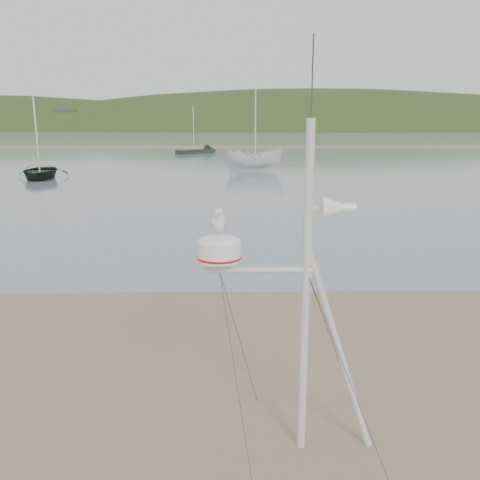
{
  "coord_description": "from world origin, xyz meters",
  "views": [
    {
      "loc": [
        1.97,
        -7.38,
        3.98
      ],
      "look_at": [
        2.11,
        1.0,
        2.0
      ],
      "focal_mm": 38.0,
      "sensor_mm": 36.0,
      "label": 1
    }
  ],
  "objects_px": {
    "mast_rig": "(299,362)",
    "boat_white": "(255,141)",
    "boat_dark": "(37,144)",
    "sailboat_dark_mid": "(203,151)"
  },
  "relations": [
    {
      "from": "boat_dark",
      "to": "sailboat_dark_mid",
      "type": "bearing_deg",
      "value": 60.68
    },
    {
      "from": "boat_white",
      "to": "boat_dark",
      "type": "bearing_deg",
      "value": 104.92
    },
    {
      "from": "mast_rig",
      "to": "boat_white",
      "type": "distance_m",
      "value": 35.2
    },
    {
      "from": "mast_rig",
      "to": "sailboat_dark_mid",
      "type": "relative_size",
      "value": 0.79
    },
    {
      "from": "mast_rig",
      "to": "boat_white",
      "type": "bearing_deg",
      "value": 88.26
    },
    {
      "from": "sailboat_dark_mid",
      "to": "boat_white",
      "type": "bearing_deg",
      "value": -76.79
    },
    {
      "from": "mast_rig",
      "to": "boat_dark",
      "type": "distance_m",
      "value": 33.02
    },
    {
      "from": "mast_rig",
      "to": "boat_dark",
      "type": "height_order",
      "value": "mast_rig"
    },
    {
      "from": "boat_dark",
      "to": "boat_white",
      "type": "height_order",
      "value": "boat_white"
    },
    {
      "from": "sailboat_dark_mid",
      "to": "boat_dark",
      "type": "bearing_deg",
      "value": -109.08
    }
  ]
}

